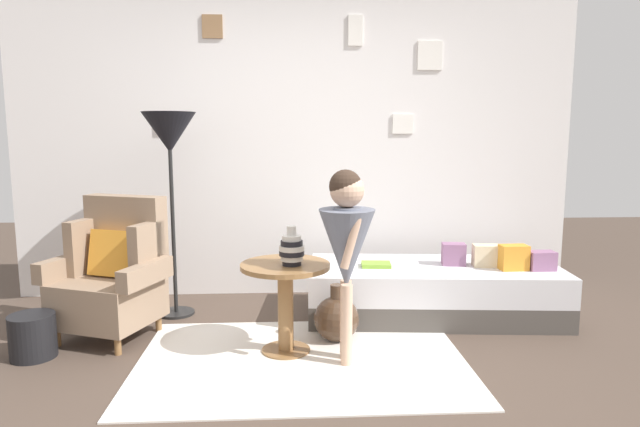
# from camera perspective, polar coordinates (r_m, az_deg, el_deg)

# --- Properties ---
(ground_plane) EXTENTS (12.00, 12.00, 0.00)m
(ground_plane) POSITION_cam_1_polar(r_m,az_deg,el_deg) (3.18, -1.82, -17.93)
(ground_plane) COLOR #4C3D33
(gallery_wall) EXTENTS (4.80, 0.12, 2.60)m
(gallery_wall) POSITION_cam_1_polar(r_m,az_deg,el_deg) (4.81, -2.46, 7.08)
(gallery_wall) COLOR silver
(gallery_wall) RESTS_ON ground
(rug) EXTENTS (2.03, 1.40, 0.01)m
(rug) POSITION_cam_1_polar(r_m,az_deg,el_deg) (3.55, -1.88, -14.95)
(rug) COLOR silver
(rug) RESTS_ON ground
(armchair) EXTENTS (0.88, 0.78, 0.97)m
(armchair) POSITION_cam_1_polar(r_m,az_deg,el_deg) (4.10, -20.60, -5.89)
(armchair) COLOR olive
(armchair) RESTS_ON ground
(daybed) EXTENTS (1.96, 0.96, 0.40)m
(daybed) POSITION_cam_1_polar(r_m,az_deg,el_deg) (4.38, 11.67, -7.84)
(daybed) COLOR #4C4742
(daybed) RESTS_ON ground
(pillow_head) EXTENTS (0.19, 0.13, 0.14)m
(pillow_head) POSITION_cam_1_polar(r_m,az_deg,el_deg) (4.41, 21.96, -4.55)
(pillow_head) COLOR gray
(pillow_head) RESTS_ON daybed
(pillow_mid) EXTENTS (0.21, 0.13, 0.19)m
(pillow_mid) POSITION_cam_1_polar(r_m,az_deg,el_deg) (4.34, 19.41, -4.32)
(pillow_mid) COLOR orange
(pillow_mid) RESTS_ON daybed
(pillow_back) EXTENTS (0.22, 0.14, 0.17)m
(pillow_back) POSITION_cam_1_polar(r_m,az_deg,el_deg) (4.39, 16.91, -4.20)
(pillow_back) COLOR beige
(pillow_back) RESTS_ON daybed
(pillow_extra) EXTENTS (0.19, 0.14, 0.17)m
(pillow_extra) POSITION_cam_1_polar(r_m,az_deg,el_deg) (4.37, 13.66, -4.11)
(pillow_extra) COLOR gray
(pillow_extra) RESTS_ON daybed
(side_table) EXTENTS (0.57, 0.57, 0.59)m
(side_table) POSITION_cam_1_polar(r_m,az_deg,el_deg) (3.55, -3.60, -7.85)
(side_table) COLOR olive
(side_table) RESTS_ON ground
(vase_striped) EXTENTS (0.16, 0.16, 0.25)m
(vase_striped) POSITION_cam_1_polar(r_m,az_deg,el_deg) (3.44, -2.95, -3.73)
(vase_striped) COLOR black
(vase_striped) RESTS_ON side_table
(floor_lamp) EXTENTS (0.40, 0.40, 1.56)m
(floor_lamp) POSITION_cam_1_polar(r_m,az_deg,el_deg) (4.31, -15.31, 7.31)
(floor_lamp) COLOR black
(floor_lamp) RESTS_ON ground
(person_child) EXTENTS (0.34, 0.34, 1.20)m
(person_child) POSITION_cam_1_polar(r_m,az_deg,el_deg) (3.31, 2.78, -2.77)
(person_child) COLOR #D8AD8E
(person_child) RESTS_ON ground
(book_on_daybed) EXTENTS (0.23, 0.18, 0.03)m
(book_on_daybed) POSITION_cam_1_polar(r_m,az_deg,el_deg) (4.23, 5.83, -5.29)
(book_on_daybed) COLOR #7EAF36
(book_on_daybed) RESTS_ON daybed
(demijohn_near) EXTENTS (0.31, 0.31, 0.39)m
(demijohn_near) POSITION_cam_1_polar(r_m,az_deg,el_deg) (3.82, 1.72, -10.79)
(demijohn_near) COLOR #473323
(demijohn_near) RESTS_ON ground
(magazine_basket) EXTENTS (0.28, 0.28, 0.28)m
(magazine_basket) POSITION_cam_1_polar(r_m,az_deg,el_deg) (3.99, -27.62, -11.18)
(magazine_basket) COLOR black
(magazine_basket) RESTS_ON ground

